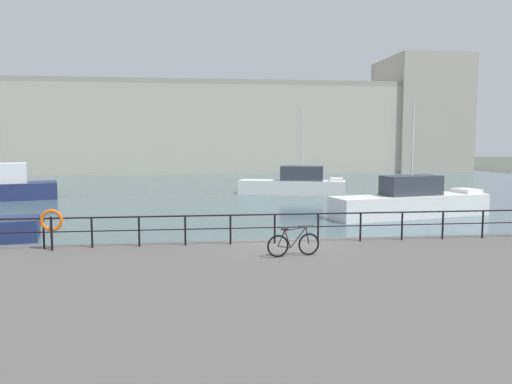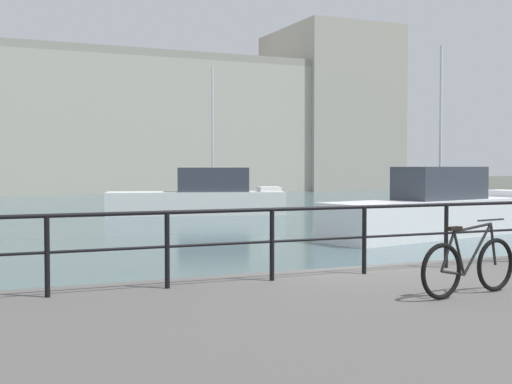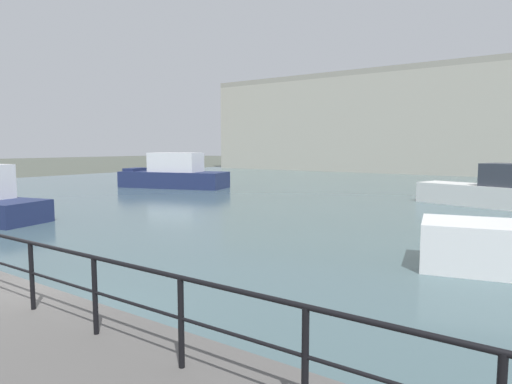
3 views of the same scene
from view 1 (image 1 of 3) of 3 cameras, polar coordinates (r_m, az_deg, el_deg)
name	(u,v)px [view 1 (image 1 of 3)]	position (r m, az deg, el deg)	size (l,w,h in m)	color
ground_plane	(279,260)	(18.85, 2.71, -7.79)	(240.00, 240.00, 0.00)	#4C5147
water_basin	(229,187)	(48.56, -3.17, 0.57)	(80.00, 60.00, 0.01)	#476066
quay_promenade	(323,306)	(12.62, 7.71, -12.90)	(56.00, 13.00, 0.79)	#565451
harbor_building	(257,127)	(74.06, 0.08, 7.46)	(73.14, 13.34, 17.06)	#B2AD9E
moored_small_launch	(295,183)	(42.01, 4.52, 1.00)	(9.16, 4.53, 7.46)	white
moored_white_yacht	(411,202)	(30.62, 17.47, -1.10)	(10.12, 4.37, 6.70)	white
quay_railing	(253,223)	(17.66, -0.38, -3.66)	(23.99, 0.07, 1.08)	black
parked_bicycle	(293,244)	(15.87, 4.35, -6.03)	(1.76, 0.35, 0.98)	black
life_ring_stand	(52,222)	(17.97, -22.53, -3.17)	(0.75, 0.16, 1.40)	black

